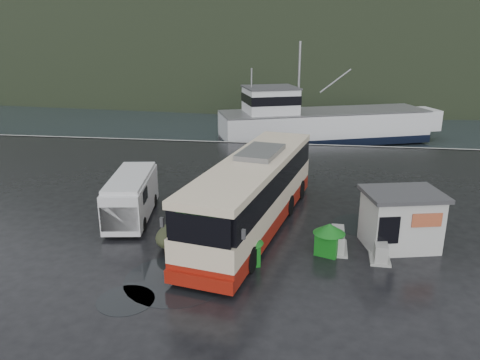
# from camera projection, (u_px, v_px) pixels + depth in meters

# --- Properties ---
(ground) EXTENTS (160.00, 160.00, 0.00)m
(ground) POSITION_uv_depth(u_px,v_px,m) (197.00, 238.00, 22.25)
(ground) COLOR black
(ground) RESTS_ON ground
(harbor_water) EXTENTS (300.00, 180.00, 0.02)m
(harbor_water) POSITION_uv_depth(u_px,v_px,m) (287.00, 67.00, 126.03)
(harbor_water) COLOR black
(harbor_water) RESTS_ON ground
(quay_edge) EXTENTS (160.00, 0.60, 1.50)m
(quay_edge) POSITION_uv_depth(u_px,v_px,m) (247.00, 143.00, 41.12)
(quay_edge) COLOR #999993
(quay_edge) RESTS_ON ground
(headland) EXTENTS (780.00, 540.00, 570.00)m
(headland) POSITION_uv_depth(u_px,v_px,m) (315.00, 48.00, 256.85)
(headland) COLOR black
(headland) RESTS_ON ground
(coach_bus) EXTENTS (5.96, 13.75, 3.78)m
(coach_bus) POSITION_uv_depth(u_px,v_px,m) (253.00, 227.00, 23.55)
(coach_bus) COLOR beige
(coach_bus) RESTS_ON ground
(white_van) EXTENTS (2.79, 5.93, 2.38)m
(white_van) POSITION_uv_depth(u_px,v_px,m) (133.00, 218.00, 24.68)
(white_van) COLOR silver
(white_van) RESTS_ON ground
(waste_bin_left) EXTENTS (1.23, 1.23, 1.36)m
(waste_bin_left) POSITION_uv_depth(u_px,v_px,m) (247.00, 263.00, 19.90)
(waste_bin_left) COLOR #126617
(waste_bin_left) RESTS_ON ground
(waste_bin_right) EXTENTS (1.32, 1.32, 1.42)m
(waste_bin_right) POSITION_uv_depth(u_px,v_px,m) (328.00, 253.00, 20.77)
(waste_bin_right) COLOR #126617
(waste_bin_right) RESTS_ON ground
(dome_tent) EXTENTS (2.89, 3.36, 1.11)m
(dome_tent) POSITION_uv_depth(u_px,v_px,m) (182.00, 245.00, 21.61)
(dome_tent) COLOR #313520
(dome_tent) RESTS_ON ground
(ticket_kiosk) EXTENTS (3.87, 3.26, 2.64)m
(ticket_kiosk) POSITION_uv_depth(u_px,v_px,m) (398.00, 246.00, 21.47)
(ticket_kiosk) COLOR #BABAB5
(ticket_kiosk) RESTS_ON ground
(jersey_barrier_a) EXTENTS (0.94, 1.74, 0.85)m
(jersey_barrier_a) POSITION_uv_depth(u_px,v_px,m) (379.00, 258.00, 20.34)
(jersey_barrier_a) COLOR #999993
(jersey_barrier_a) RESTS_ON ground
(jersey_barrier_b) EXTENTS (0.97, 1.82, 0.89)m
(jersey_barrier_b) POSITION_uv_depth(u_px,v_px,m) (337.00, 249.00, 21.15)
(jersey_barrier_b) COLOR #999993
(jersey_barrier_b) RESTS_ON ground
(fishing_trawler) EXTENTS (24.83, 13.47, 9.79)m
(fishing_trawler) POSITION_uv_depth(u_px,v_px,m) (324.00, 129.00, 47.03)
(fishing_trawler) COLOR silver
(fishing_trawler) RESTS_ON ground
(puddles) EXTENTS (11.95, 10.86, 0.01)m
(puddles) POSITION_uv_depth(u_px,v_px,m) (225.00, 259.00, 20.28)
(puddles) COLOR black
(puddles) RESTS_ON ground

